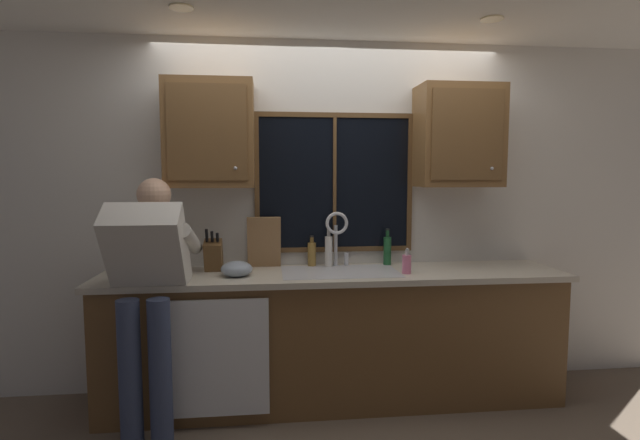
# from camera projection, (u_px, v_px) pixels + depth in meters

# --- Properties ---
(back_wall) EXTENTS (5.52, 0.12, 2.55)m
(back_wall) POSITION_uv_depth(u_px,v_px,m) (328.00, 216.00, 3.66)
(back_wall) COLOR silver
(back_wall) RESTS_ON floor
(ceiling_downlight_left) EXTENTS (0.14, 0.14, 0.01)m
(ceiling_downlight_left) POSITION_uv_depth(u_px,v_px,m) (181.00, 8.00, 2.78)
(ceiling_downlight_left) COLOR #FFEAB2
(ceiling_downlight_right) EXTENTS (0.14, 0.14, 0.01)m
(ceiling_downlight_right) POSITION_uv_depth(u_px,v_px,m) (492.00, 19.00, 2.98)
(ceiling_downlight_right) COLOR #FFEAB2
(window_glass) EXTENTS (1.10, 0.02, 0.95)m
(window_glass) POSITION_uv_depth(u_px,v_px,m) (334.00, 183.00, 3.57)
(window_glass) COLOR black
(window_frame_top) EXTENTS (1.17, 0.02, 0.04)m
(window_frame_top) POSITION_uv_depth(u_px,v_px,m) (335.00, 115.00, 3.51)
(window_frame_top) COLOR brown
(window_frame_bottom) EXTENTS (1.17, 0.02, 0.04)m
(window_frame_bottom) POSITION_uv_depth(u_px,v_px,m) (334.00, 249.00, 3.61)
(window_frame_bottom) COLOR brown
(window_frame_left) EXTENTS (0.03, 0.02, 0.95)m
(window_frame_left) POSITION_uv_depth(u_px,v_px,m) (257.00, 183.00, 3.50)
(window_frame_left) COLOR brown
(window_frame_right) EXTENTS (0.03, 0.02, 0.95)m
(window_frame_right) POSITION_uv_depth(u_px,v_px,m) (410.00, 183.00, 3.62)
(window_frame_right) COLOR brown
(window_mullion_center) EXTENTS (0.02, 0.02, 0.95)m
(window_mullion_center) POSITION_uv_depth(u_px,v_px,m) (335.00, 183.00, 3.56)
(window_mullion_center) COLOR brown
(lower_cabinet_run) EXTENTS (3.12, 0.58, 0.88)m
(lower_cabinet_run) POSITION_uv_depth(u_px,v_px,m) (334.00, 339.00, 3.39)
(lower_cabinet_run) COLOR brown
(lower_cabinet_run) RESTS_ON floor
(countertop) EXTENTS (3.18, 0.62, 0.04)m
(countertop) POSITION_uv_depth(u_px,v_px,m) (335.00, 275.00, 3.33)
(countertop) COLOR beige
(countertop) RESTS_ON lower_cabinet_run
(dishwasher_front) EXTENTS (0.60, 0.02, 0.74)m
(dishwasher_front) POSITION_uv_depth(u_px,v_px,m) (220.00, 358.00, 2.99)
(dishwasher_front) COLOR white
(upper_cabinet_left) EXTENTS (0.59, 0.36, 0.72)m
(upper_cabinet_left) POSITION_uv_depth(u_px,v_px,m) (210.00, 134.00, 3.28)
(upper_cabinet_left) COLOR brown
(upper_cabinet_right) EXTENTS (0.59, 0.36, 0.72)m
(upper_cabinet_right) POSITION_uv_depth(u_px,v_px,m) (458.00, 136.00, 3.47)
(upper_cabinet_right) COLOR brown
(sink) EXTENTS (0.80, 0.46, 0.21)m
(sink) POSITION_uv_depth(u_px,v_px,m) (340.00, 286.00, 3.35)
(sink) COLOR #B7B7BC
(sink) RESTS_ON lower_cabinet_run
(faucet) EXTENTS (0.18, 0.09, 0.40)m
(faucet) POSITION_uv_depth(u_px,v_px,m) (337.00, 232.00, 3.49)
(faucet) COLOR silver
(faucet) RESTS_ON countertop
(person_standing) EXTENTS (0.53, 0.69, 1.57)m
(person_standing) POSITION_uv_depth(u_px,v_px,m) (148.00, 280.00, 2.89)
(person_standing) COLOR #384260
(person_standing) RESTS_ON floor
(knife_block) EXTENTS (0.12, 0.18, 0.32)m
(knife_block) POSITION_uv_depth(u_px,v_px,m) (213.00, 256.00, 3.35)
(knife_block) COLOR brown
(knife_block) RESTS_ON countertop
(cutting_board) EXTENTS (0.24, 0.10, 0.37)m
(cutting_board) POSITION_uv_depth(u_px,v_px,m) (264.00, 242.00, 3.47)
(cutting_board) COLOR #997047
(cutting_board) RESTS_ON countertop
(mixing_bowl) EXTENTS (0.21, 0.21, 0.10)m
(mixing_bowl) POSITION_uv_depth(u_px,v_px,m) (237.00, 269.00, 3.20)
(mixing_bowl) COLOR #8C99A8
(mixing_bowl) RESTS_ON countertop
(soap_dispenser) EXTENTS (0.06, 0.07, 0.18)m
(soap_dispenser) POSITION_uv_depth(u_px,v_px,m) (407.00, 264.00, 3.27)
(soap_dispenser) COLOR pink
(soap_dispenser) RESTS_ON countertop
(bottle_green_glass) EXTENTS (0.06, 0.06, 0.27)m
(bottle_green_glass) POSITION_uv_depth(u_px,v_px,m) (387.00, 250.00, 3.58)
(bottle_green_glass) COLOR #1E592D
(bottle_green_glass) RESTS_ON countertop
(bottle_tall_clear) EXTENTS (0.05, 0.05, 0.29)m
(bottle_tall_clear) POSITION_uv_depth(u_px,v_px,m) (329.00, 251.00, 3.50)
(bottle_tall_clear) COLOR silver
(bottle_tall_clear) RESTS_ON countertop
(bottle_amber_small) EXTENTS (0.06, 0.06, 0.22)m
(bottle_amber_small) POSITION_uv_depth(u_px,v_px,m) (312.00, 253.00, 3.54)
(bottle_amber_small) COLOR olive
(bottle_amber_small) RESTS_ON countertop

